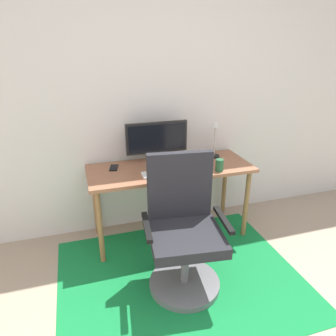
% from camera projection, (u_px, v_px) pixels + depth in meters
% --- Properties ---
extents(wall_back, '(6.00, 0.10, 2.60)m').
position_uv_depth(wall_back, '(165.00, 93.00, 2.89)').
color(wall_back, silver).
rests_on(wall_back, ground).
extents(area_rug, '(1.87, 1.49, 0.01)m').
position_uv_depth(area_rug, '(180.00, 277.00, 2.49)').
color(area_rug, '#137637').
rests_on(area_rug, ground).
extents(desk, '(1.47, 0.57, 0.70)m').
position_uv_depth(desk, '(170.00, 175.00, 2.81)').
color(desk, '#965E42').
rests_on(desk, ground).
extents(monitor, '(0.56, 0.18, 0.38)m').
position_uv_depth(monitor, '(157.00, 139.00, 2.80)').
color(monitor, '#B2B2B7').
rests_on(monitor, desk).
extents(keyboard, '(0.43, 0.13, 0.02)m').
position_uv_depth(keyboard, '(167.00, 173.00, 2.64)').
color(keyboard, white).
rests_on(keyboard, desk).
extents(computer_mouse, '(0.06, 0.10, 0.03)m').
position_uv_depth(computer_mouse, '(202.00, 168.00, 2.72)').
color(computer_mouse, black).
rests_on(computer_mouse, desk).
extents(coffee_cup, '(0.07, 0.07, 0.11)m').
position_uv_depth(coffee_cup, '(219.00, 165.00, 2.68)').
color(coffee_cup, '#255B36').
rests_on(coffee_cup, desk).
extents(cell_phone, '(0.10, 0.15, 0.01)m').
position_uv_depth(cell_phone, '(114.00, 168.00, 2.75)').
color(cell_phone, black).
rests_on(cell_phone, desk).
extents(desk_lamp, '(0.11, 0.11, 0.36)m').
position_uv_depth(desk_lamp, '(215.00, 134.00, 2.94)').
color(desk_lamp, black).
rests_on(desk_lamp, desk).
extents(office_chair, '(0.63, 0.57, 1.01)m').
position_uv_depth(office_chair, '(184.00, 235.00, 2.30)').
color(office_chair, slate).
rests_on(office_chair, ground).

